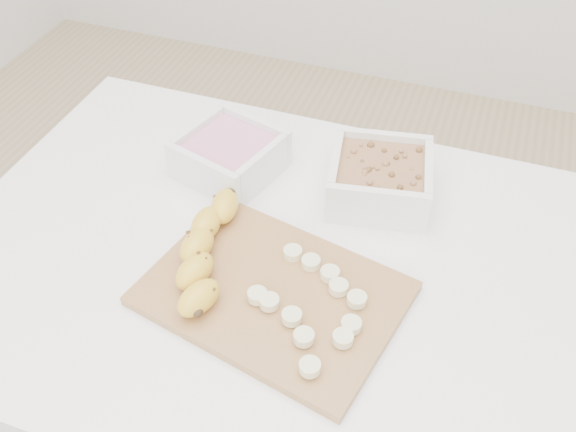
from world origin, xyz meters
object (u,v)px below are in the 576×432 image
(bowl_granola, at_px, (380,178))
(banana, at_px, (206,251))
(table, at_px, (282,301))
(cutting_board, at_px, (273,293))
(bowl_yogurt, at_px, (230,154))

(bowl_granola, distance_m, banana, 0.30)
(table, bearing_deg, cutting_board, -78.57)
(table, bearing_deg, bowl_yogurt, 132.74)
(bowl_granola, bearing_deg, bowl_yogurt, -174.80)
(bowl_yogurt, bearing_deg, banana, -75.22)
(bowl_yogurt, relative_size, bowl_granola, 1.01)
(table, xyz_separation_m, cutting_board, (0.01, -0.07, 0.10))
(bowl_granola, bearing_deg, table, -118.33)
(cutting_board, xyz_separation_m, banana, (-0.11, 0.02, 0.03))
(bowl_granola, bearing_deg, banana, -129.28)
(table, height_order, bowl_yogurt, bowl_yogurt)
(table, bearing_deg, banana, -151.25)
(bowl_granola, xyz_separation_m, banana, (-0.19, -0.23, -0.00))
(cutting_board, relative_size, banana, 1.45)
(table, distance_m, cutting_board, 0.13)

